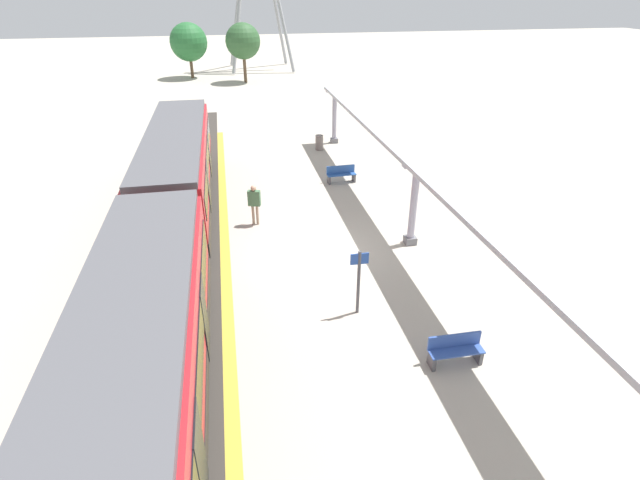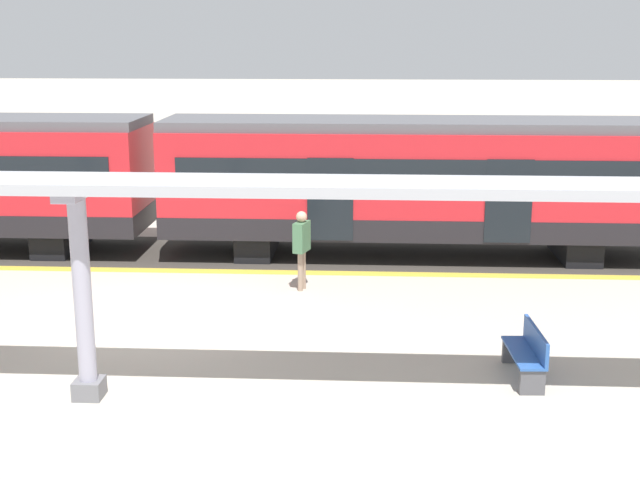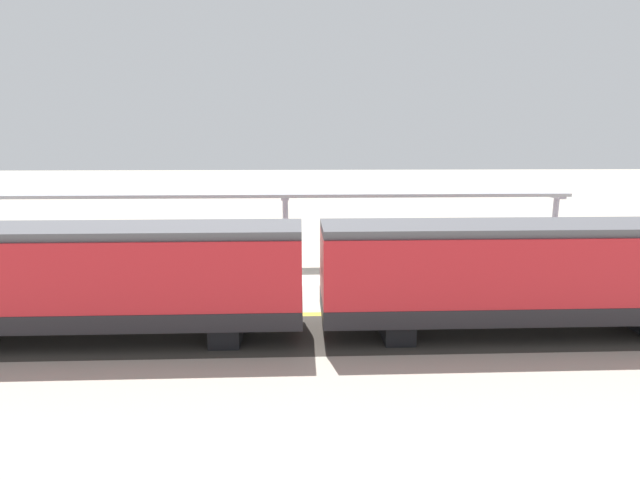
% 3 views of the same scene
% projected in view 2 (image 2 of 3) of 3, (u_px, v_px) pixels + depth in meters
% --- Properties ---
extents(ground_plane, '(176.00, 176.00, 0.00)m').
position_uv_depth(ground_plane, '(154.00, 323.00, 16.67)').
color(ground_plane, '#AEA596').
extents(tactile_edge_strip, '(0.38, 35.11, 0.01)m').
position_uv_depth(tactile_edge_strip, '(192.00, 271.00, 20.30)').
color(tactile_edge_strip, gold).
rests_on(tactile_edge_strip, ground).
extents(trackbed, '(3.20, 47.11, 0.01)m').
position_uv_depth(trackbed, '(206.00, 252.00, 22.03)').
color(trackbed, '#38332D').
rests_on(trackbed, ground).
extents(train_far_carriage, '(2.65, 12.68, 3.48)m').
position_uv_depth(train_far_carriage, '(416.00, 185.00, 21.30)').
color(train_far_carriage, red).
rests_on(train_far_carriage, ground).
extents(canopy_pillar_second, '(1.10, 0.44, 3.33)m').
position_uv_depth(canopy_pillar_second, '(83.00, 295.00, 12.89)').
color(canopy_pillar_second, slate).
rests_on(canopy_pillar_second, ground).
extents(canopy_beam, '(1.20, 28.08, 0.16)m').
position_uv_depth(canopy_beam, '(89.00, 184.00, 12.47)').
color(canopy_beam, '#A8AAB2').
rests_on(canopy_beam, canopy_pillar_nearest).
extents(bench_mid_platform, '(1.52, 0.51, 0.86)m').
position_uv_depth(bench_mid_platform, '(528.00, 353.00, 13.94)').
color(bench_mid_platform, '#29549E').
rests_on(bench_mid_platform, ground).
extents(passenger_waiting_near_edge, '(0.56, 0.37, 1.78)m').
position_uv_depth(passenger_waiting_near_edge, '(302.00, 241.00, 18.57)').
color(passenger_waiting_near_edge, gray).
rests_on(passenger_waiting_near_edge, ground).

